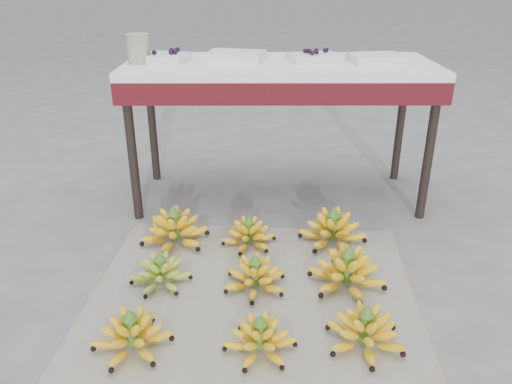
{
  "coord_description": "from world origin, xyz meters",
  "views": [
    {
      "loc": [
        -0.1,
        -1.55,
        1.17
      ],
      "look_at": [
        -0.1,
        0.43,
        0.27
      ],
      "focal_mm": 35.0,
      "sensor_mm": 36.0,
      "label": 1
    }
  ],
  "objects_px": {
    "bunch_front_center": "(260,339)",
    "bunch_mid_left": "(161,273)",
    "bunch_front_right": "(365,332)",
    "bunch_back_right": "(333,230)",
    "bunch_back_left": "(175,230)",
    "tray_left": "(236,56)",
    "newspaper_mat": "(253,291)",
    "tray_far_left": "(162,57)",
    "bunch_mid_center": "(255,276)",
    "vendor_table": "(279,79)",
    "tray_far_right": "(376,58)",
    "bunch_mid_right": "(347,272)",
    "glass_jar": "(139,49)",
    "bunch_back_center": "(249,235)",
    "bunch_front_left": "(132,335)",
    "tray_right": "(314,57)"
  },
  "relations": [
    {
      "from": "vendor_table",
      "to": "bunch_mid_left",
      "type": "bearing_deg",
      "value": -120.58
    },
    {
      "from": "bunch_front_center",
      "to": "bunch_mid_left",
      "type": "height_order",
      "value": "same"
    },
    {
      "from": "bunch_front_center",
      "to": "bunch_back_right",
      "type": "height_order",
      "value": "bunch_back_right"
    },
    {
      "from": "bunch_back_left",
      "to": "bunch_back_right",
      "type": "distance_m",
      "value": 0.72
    },
    {
      "from": "newspaper_mat",
      "to": "tray_far_left",
      "type": "relative_size",
      "value": 4.35
    },
    {
      "from": "vendor_table",
      "to": "tray_left",
      "type": "distance_m",
      "value": 0.25
    },
    {
      "from": "bunch_back_left",
      "to": "newspaper_mat",
      "type": "bearing_deg",
      "value": -52.15
    },
    {
      "from": "bunch_back_center",
      "to": "tray_right",
      "type": "xyz_separation_m",
      "value": [
        0.32,
        0.54,
        0.7
      ]
    },
    {
      "from": "bunch_front_right",
      "to": "tray_left",
      "type": "relative_size",
      "value": 1.08
    },
    {
      "from": "bunch_back_left",
      "to": "tray_far_left",
      "type": "height_order",
      "value": "tray_far_left"
    },
    {
      "from": "tray_right",
      "to": "bunch_mid_right",
      "type": "bearing_deg",
      "value": -85.33
    },
    {
      "from": "glass_jar",
      "to": "bunch_mid_left",
      "type": "bearing_deg",
      "value": -77.07
    },
    {
      "from": "bunch_back_left",
      "to": "tray_left",
      "type": "distance_m",
      "value": 0.92
    },
    {
      "from": "tray_right",
      "to": "tray_far_right",
      "type": "distance_m",
      "value": 0.31
    },
    {
      "from": "bunch_mid_center",
      "to": "vendor_table",
      "type": "height_order",
      "value": "vendor_table"
    },
    {
      "from": "bunch_back_center",
      "to": "tray_right",
      "type": "distance_m",
      "value": 0.94
    },
    {
      "from": "newspaper_mat",
      "to": "bunch_mid_left",
      "type": "xyz_separation_m",
      "value": [
        -0.37,
        0.05,
        0.05
      ]
    },
    {
      "from": "bunch_mid_center",
      "to": "bunch_back_right",
      "type": "distance_m",
      "value": 0.51
    },
    {
      "from": "bunch_back_center",
      "to": "tray_left",
      "type": "relative_size",
      "value": 0.88
    },
    {
      "from": "bunch_front_right",
      "to": "bunch_back_left",
      "type": "relative_size",
      "value": 1.01
    },
    {
      "from": "tray_right",
      "to": "bunch_mid_center",
      "type": "bearing_deg",
      "value": -108.45
    },
    {
      "from": "vendor_table",
      "to": "tray_far_right",
      "type": "relative_size",
      "value": 5.51
    },
    {
      "from": "bunch_mid_left",
      "to": "tray_far_left",
      "type": "distance_m",
      "value": 1.1
    },
    {
      "from": "bunch_back_right",
      "to": "newspaper_mat",
      "type": "bearing_deg",
      "value": -121.27
    },
    {
      "from": "bunch_front_center",
      "to": "tray_left",
      "type": "distance_m",
      "value": 1.45
    },
    {
      "from": "bunch_back_center",
      "to": "tray_far_right",
      "type": "bearing_deg",
      "value": 49.13
    },
    {
      "from": "bunch_front_right",
      "to": "bunch_front_left",
      "type": "bearing_deg",
      "value": 161.37
    },
    {
      "from": "tray_left",
      "to": "newspaper_mat",
      "type": "bearing_deg",
      "value": -84.64
    },
    {
      "from": "tray_far_right",
      "to": "bunch_back_center",
      "type": "bearing_deg",
      "value": -140.49
    },
    {
      "from": "bunch_mid_right",
      "to": "glass_jar",
      "type": "relative_size",
      "value": 2.86
    },
    {
      "from": "bunch_back_right",
      "to": "tray_far_left",
      "type": "xyz_separation_m",
      "value": [
        -0.81,
        0.52,
        0.69
      ]
    },
    {
      "from": "bunch_mid_center",
      "to": "bunch_front_center",
      "type": "bearing_deg",
      "value": -91.76
    },
    {
      "from": "vendor_table",
      "to": "tray_left",
      "type": "xyz_separation_m",
      "value": [
        -0.22,
        0.03,
        0.11
      ]
    },
    {
      "from": "bunch_front_right",
      "to": "bunch_mid_left",
      "type": "distance_m",
      "value": 0.82
    },
    {
      "from": "tray_far_left",
      "to": "bunch_back_left",
      "type": "bearing_deg",
      "value": -80.2
    },
    {
      "from": "bunch_front_right",
      "to": "bunch_back_right",
      "type": "distance_m",
      "value": 0.69
    },
    {
      "from": "bunch_front_center",
      "to": "bunch_back_center",
      "type": "height_order",
      "value": "bunch_back_center"
    },
    {
      "from": "tray_right",
      "to": "glass_jar",
      "type": "xyz_separation_m",
      "value": [
        -0.86,
        -0.04,
        0.05
      ]
    },
    {
      "from": "bunch_mid_right",
      "to": "vendor_table",
      "type": "height_order",
      "value": "vendor_table"
    },
    {
      "from": "bunch_front_left",
      "to": "vendor_table",
      "type": "relative_size",
      "value": 0.18
    },
    {
      "from": "bunch_front_right",
      "to": "bunch_back_right",
      "type": "bearing_deg",
      "value": 71.26
    },
    {
      "from": "tray_far_left",
      "to": "tray_far_right",
      "type": "distance_m",
      "value": 1.06
    },
    {
      "from": "newspaper_mat",
      "to": "tray_right",
      "type": "relative_size",
      "value": 4.57
    },
    {
      "from": "bunch_back_center",
      "to": "tray_right",
      "type": "height_order",
      "value": "tray_right"
    },
    {
      "from": "bunch_front_right",
      "to": "newspaper_mat",
      "type": "bearing_deg",
      "value": 120.84
    },
    {
      "from": "bunch_front_right",
      "to": "bunch_mid_right",
      "type": "height_order",
      "value": "bunch_mid_right"
    },
    {
      "from": "bunch_mid_left",
      "to": "bunch_mid_right",
      "type": "xyz_separation_m",
      "value": [
        0.74,
        -0.01,
        0.01
      ]
    },
    {
      "from": "bunch_front_center",
      "to": "bunch_back_left",
      "type": "relative_size",
      "value": 0.89
    },
    {
      "from": "bunch_front_right",
      "to": "tray_far_right",
      "type": "xyz_separation_m",
      "value": [
        0.23,
        1.18,
        0.7
      ]
    },
    {
      "from": "newspaper_mat",
      "to": "tray_far_left",
      "type": "height_order",
      "value": "tray_far_left"
    }
  ]
}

